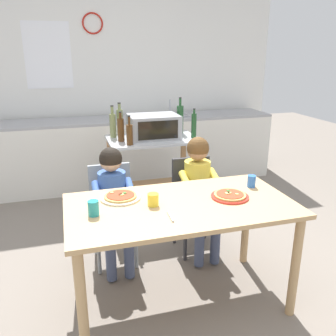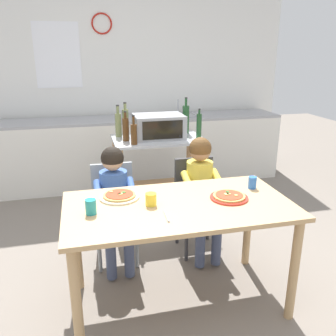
# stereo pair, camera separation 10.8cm
# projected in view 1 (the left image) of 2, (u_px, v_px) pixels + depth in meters

# --- Properties ---
(ground_plane) EXTENTS (11.44, 11.44, 0.00)m
(ground_plane) POSITION_uv_depth(u_px,v_px,m) (145.00, 228.00, 3.60)
(ground_plane) COLOR slate
(back_wall_tiled) EXTENTS (4.52, 0.14, 2.70)m
(back_wall_tiled) POSITION_uv_depth(u_px,v_px,m) (113.00, 78.00, 4.80)
(back_wall_tiled) COLOR white
(back_wall_tiled) RESTS_ON ground
(kitchen_counter) EXTENTS (4.07, 0.60, 1.08)m
(kitchen_counter) POSITION_uv_depth(u_px,v_px,m) (121.00, 151.00, 4.71)
(kitchen_counter) COLOR silver
(kitchen_counter) RESTS_ON ground
(kitchen_island_cart) EXTENTS (0.92, 0.59, 0.86)m
(kitchen_island_cart) POSITION_uv_depth(u_px,v_px,m) (153.00, 165.00, 3.73)
(kitchen_island_cart) COLOR #B7BABF
(kitchen_island_cart) RESTS_ON ground
(toaster_oven) EXTENTS (0.50, 0.38, 0.24)m
(toaster_oven) POSITION_uv_depth(u_px,v_px,m) (154.00, 126.00, 3.62)
(toaster_oven) COLOR #999BA0
(toaster_oven) RESTS_ON kitchen_island_cart
(bottle_brown_beer) EXTENTS (0.06, 0.06, 0.28)m
(bottle_brown_beer) POSITION_uv_depth(u_px,v_px,m) (130.00, 134.00, 3.35)
(bottle_brown_beer) COLOR #4C2D14
(bottle_brown_beer) RESTS_ON kitchen_island_cart
(bottle_squat_spirits) EXTENTS (0.07, 0.07, 0.39)m
(bottle_squat_spirits) POSITION_uv_depth(u_px,v_px,m) (180.00, 119.00, 3.81)
(bottle_squat_spirits) COLOR #1E4723
(bottle_squat_spirits) RESTS_ON kitchen_island_cart
(bottle_dark_olive_oil) EXTENTS (0.05, 0.05, 0.30)m
(bottle_dark_olive_oil) POSITION_uv_depth(u_px,v_px,m) (194.00, 125.00, 3.62)
(bottle_dark_olive_oil) COLOR #1E4723
(bottle_dark_olive_oil) RESTS_ON kitchen_island_cart
(bottle_slim_sauce) EXTENTS (0.06, 0.06, 0.30)m
(bottle_slim_sauce) POSITION_uv_depth(u_px,v_px,m) (121.00, 129.00, 3.48)
(bottle_slim_sauce) COLOR #4C2D14
(bottle_slim_sauce) RESTS_ON kitchen_island_cart
(bottle_tall_green_wine) EXTENTS (0.07, 0.07, 0.35)m
(bottle_tall_green_wine) POSITION_uv_depth(u_px,v_px,m) (120.00, 122.00, 3.70)
(bottle_tall_green_wine) COLOR olive
(bottle_tall_green_wine) RESTS_ON kitchen_island_cart
(bottle_clear_vinegar) EXTENTS (0.06, 0.06, 0.33)m
(bottle_clear_vinegar) POSITION_uv_depth(u_px,v_px,m) (113.00, 125.00, 3.64)
(bottle_clear_vinegar) COLOR olive
(bottle_clear_vinegar) RESTS_ON kitchen_island_cart
(dining_table) EXTENTS (1.48, 0.79, 0.76)m
(dining_table) POSITION_uv_depth(u_px,v_px,m) (181.00, 218.00, 2.35)
(dining_table) COLOR tan
(dining_table) RESTS_ON ground
(dining_chair_left) EXTENTS (0.36, 0.36, 0.81)m
(dining_chair_left) POSITION_uv_depth(u_px,v_px,m) (112.00, 207.00, 2.94)
(dining_chair_left) COLOR gray
(dining_chair_left) RESTS_ON ground
(dining_chair_right) EXTENTS (0.36, 0.36, 0.81)m
(dining_chair_right) POSITION_uv_depth(u_px,v_px,m) (194.00, 197.00, 3.13)
(dining_chair_right) COLOR #333338
(dining_chair_right) RESTS_ON ground
(child_in_blue_striped_shirt) EXTENTS (0.32, 0.42, 0.98)m
(child_in_blue_striped_shirt) POSITION_uv_depth(u_px,v_px,m) (114.00, 195.00, 2.78)
(child_in_blue_striped_shirt) COLOR #424C6B
(child_in_blue_striped_shirt) RESTS_ON ground
(child_in_yellow_shirt) EXTENTS (0.32, 0.42, 1.02)m
(child_in_yellow_shirt) POSITION_uv_depth(u_px,v_px,m) (200.00, 183.00, 2.96)
(child_in_yellow_shirt) COLOR #424C6B
(child_in_yellow_shirt) RESTS_ON ground
(pizza_plate_cream) EXTENTS (0.27, 0.27, 0.03)m
(pizza_plate_cream) POSITION_uv_depth(u_px,v_px,m) (120.00, 197.00, 2.40)
(pizza_plate_cream) COLOR beige
(pizza_plate_cream) RESTS_ON dining_table
(pizza_plate_red_rimmed) EXTENTS (0.26, 0.26, 0.03)m
(pizza_plate_red_rimmed) POSITION_uv_depth(u_px,v_px,m) (230.00, 196.00, 2.42)
(pizza_plate_red_rimmed) COLOR red
(pizza_plate_red_rimmed) RESTS_ON dining_table
(drinking_cup_blue) EXTENTS (0.06, 0.06, 0.09)m
(drinking_cup_blue) POSITION_uv_depth(u_px,v_px,m) (251.00, 181.00, 2.60)
(drinking_cup_blue) COLOR blue
(drinking_cup_blue) RESTS_ON dining_table
(drinking_cup_teal) EXTENTS (0.07, 0.07, 0.09)m
(drinking_cup_teal) POSITION_uv_depth(u_px,v_px,m) (93.00, 208.00, 2.14)
(drinking_cup_teal) COLOR teal
(drinking_cup_teal) RESTS_ON dining_table
(drinking_cup_yellow) EXTENTS (0.07, 0.07, 0.08)m
(drinking_cup_yellow) POSITION_uv_depth(u_px,v_px,m) (153.00, 200.00, 2.28)
(drinking_cup_yellow) COLOR yellow
(drinking_cup_yellow) RESTS_ON dining_table
(serving_spoon) EXTENTS (0.02, 0.14, 0.01)m
(serving_spoon) POSITION_uv_depth(u_px,v_px,m) (170.00, 216.00, 2.13)
(serving_spoon) COLOR #B7BABF
(serving_spoon) RESTS_ON dining_table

